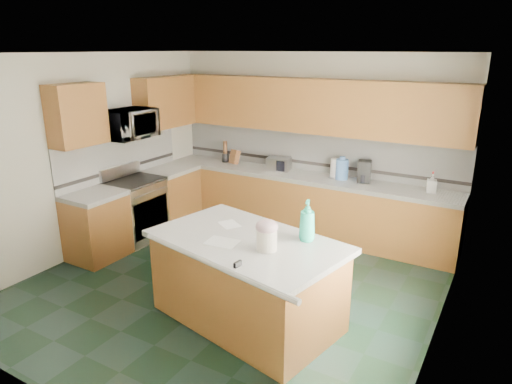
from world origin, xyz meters
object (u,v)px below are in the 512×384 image
Objects in this scene: island_base at (247,283)px; toaster_oven at (279,164)px; soap_bottle_island at (307,221)px; knife_block at (235,157)px; coffee_maker at (364,172)px; island_top at (247,242)px; treat_jar at (267,240)px.

toaster_oven reaches higher than island_base.
soap_bottle_island is 3.26m from knife_block.
coffee_maker is (2.17, 0.03, 0.04)m from knife_block.
soap_bottle_island is 1.20× the size of toaster_oven.
island_base is 2.69m from coffee_maker.
knife_block is 0.75× the size of coffee_maker.
island_base is at bearing -42.14° from knife_block.
coffee_maker is at bearing 93.38° from island_top.
soap_bottle_island is at bearing -100.65° from coffee_maker.
knife_block is 2.18m from coffee_maker.
island_base is 5.26× the size of toaster_oven.
treat_jar is 0.88× the size of knife_block.
island_top is 0.35m from treat_jar.
soap_bottle_island is 1.82× the size of knife_block.
treat_jar is 2.70m from coffee_maker.
treat_jar is at bearing -39.20° from knife_block.
island_base is at bearing -78.24° from toaster_oven.
island_top is 6.28× the size of coffee_maker.
coffee_maker is (-0.15, 2.31, -0.06)m from soap_bottle_island.
island_base is 5.96× the size of coffee_maker.
island_top is 4.62× the size of soap_bottle_island.
knife_block is (-1.79, 2.55, 0.61)m from island_base.
knife_block is (-2.33, 2.28, -0.09)m from soap_bottle_island.
toaster_oven is at bearing 128.87° from treat_jar.
coffee_maker is (0.38, 2.58, 0.64)m from island_base.
island_top is 0.65m from soap_bottle_island.
knife_block is at bearing 166.35° from coffee_maker.
island_top is 9.52× the size of treat_jar.
treat_jar is at bearing -106.20° from coffee_maker.
soap_bottle_island is (0.53, 0.27, 0.24)m from island_top.
island_top is at bearing -165.61° from soap_bottle_island.
coffee_maker reaches higher than treat_jar.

